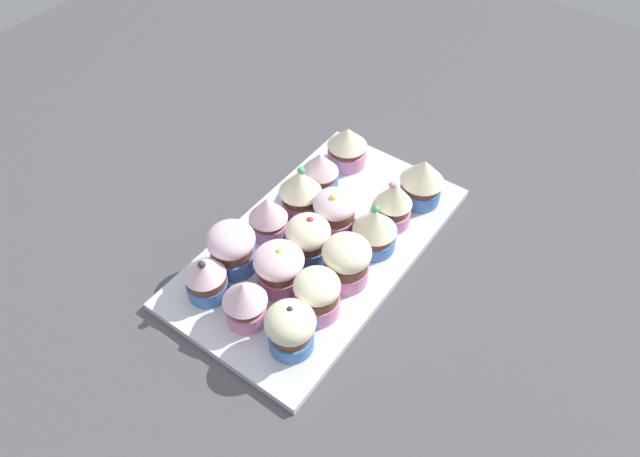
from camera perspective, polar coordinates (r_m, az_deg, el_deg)
ground_plane at (r=84.92cm, az=0.00°, el=-2.58°), size 180.00×180.00×3.00cm
baking_tray at (r=83.31cm, az=0.00°, el=-1.66°), size 44.00×24.68×1.20cm
cupcake_0 at (r=70.07cm, az=-2.89°, el=-9.68°), size 6.20×6.20×7.34cm
cupcake_1 at (r=73.04cm, az=-0.29°, el=-6.41°), size 5.90×5.90×6.85cm
cupcake_2 at (r=75.94cm, az=2.59°, el=-3.13°), size 6.47×6.47×7.35cm
cupcake_3 at (r=80.16cm, az=5.35°, el=-0.08°), size 6.17×6.17×7.32cm
cupcake_4 at (r=83.41cm, az=7.20°, el=2.47°), size 5.30×5.30×7.91cm
cupcake_5 at (r=87.25cm, az=9.92°, el=4.66°), size 6.51×6.51×7.69cm
cupcake_6 at (r=72.64cm, az=-7.17°, el=-7.15°), size 5.63×5.63×7.09cm
cupcake_7 at (r=75.94cm, az=-4.24°, el=-3.65°), size 6.63×6.63×6.92cm
cupcake_8 at (r=78.67cm, az=-1.02°, el=-0.99°), size 6.15×6.15×7.09cm
cupcake_9 at (r=82.22cm, az=1.49°, el=1.59°), size 6.12×6.12×6.97cm
cupcake_10 at (r=76.16cm, az=-11.11°, el=-4.61°), size 5.48×5.48×7.15cm
cupcake_11 at (r=78.10cm, az=-8.56°, el=-1.84°), size 6.49×6.49×7.41cm
cupcake_12 at (r=81.67cm, az=-5.06°, el=1.20°), size 5.49×5.49×6.98cm
cupcake_13 at (r=84.07cm, az=-1.92°, el=3.67°), size 6.19×6.19×8.30cm
cupcake_14 at (r=87.99cm, az=0.01°, el=5.54°), size 5.59×5.59×6.98cm
cupcake_15 at (r=92.76cm, az=2.67°, el=8.05°), size 6.28×6.28×6.78cm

